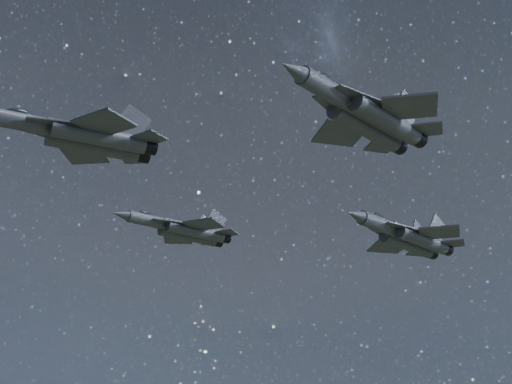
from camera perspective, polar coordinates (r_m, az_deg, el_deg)
name	(u,v)px	position (r m, az deg, el deg)	size (l,w,h in m)	color
jet_lead	(81,136)	(66.81, -12.63, 4.02)	(16.42, 11.67, 4.18)	#343841
jet_left	(183,229)	(89.11, -5.36, -2.73)	(15.16, 10.45, 3.80)	#343841
jet_right	(365,115)	(67.01, 7.95, 5.60)	(18.24, 12.01, 4.67)	#343841
jet_slot	(407,237)	(88.06, 10.92, -3.20)	(17.47, 11.63, 4.44)	#343841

